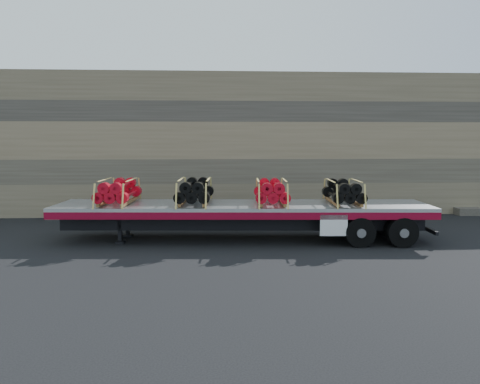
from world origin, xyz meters
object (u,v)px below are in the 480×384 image
object	(u,v)px
bundle_front	(118,192)
trailer	(242,222)
bundle_midfront	(195,192)
bundle_midrear	(271,192)
bundle_rear	(343,193)

from	to	relation	value
bundle_front	trailer	bearing A→B (deg)	-0.00
bundle_midfront	bundle_midrear	distance (m)	2.83
bundle_front	bundle_rear	xyz separation A→B (m)	(8.34, -0.52, -0.01)
trailer	bundle_front	world-z (taller)	bundle_front
bundle_front	bundle_midrear	xyz separation A→B (m)	(5.67, -0.35, -0.01)
trailer	bundle_rear	world-z (taller)	bundle_rear
bundle_front	bundle_midfront	xyz separation A→B (m)	(2.84, -0.18, 0.01)
trailer	bundle_rear	distance (m)	3.91
bundle_front	bundle_midrear	size ratio (longest dim) A/B	1.01
bundle_midfront	bundle_midrear	world-z (taller)	bundle_midfront
bundle_midrear	bundle_midfront	bearing A→B (deg)	180.00
bundle_front	bundle_midfront	distance (m)	2.85
bundle_rear	bundle_midrear	bearing A→B (deg)	-180.00
bundle_front	bundle_midrear	world-z (taller)	bundle_front
trailer	bundle_midrear	distance (m)	1.55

